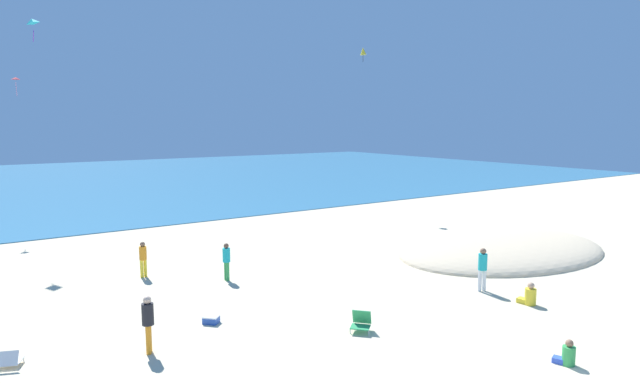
% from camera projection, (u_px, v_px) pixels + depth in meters
% --- Properties ---
extents(ground_plane, '(120.00, 120.00, 0.00)m').
position_uv_depth(ground_plane, '(300.00, 280.00, 22.07)').
color(ground_plane, beige).
extents(ocean_water, '(120.00, 60.00, 0.05)m').
position_uv_depth(ocean_water, '(84.00, 181.00, 58.45)').
color(ocean_water, teal).
rests_on(ocean_water, ground_plane).
extents(dune_mound, '(11.86, 8.30, 1.61)m').
position_uv_depth(dune_mound, '(502.00, 251.00, 26.99)').
color(dune_mound, beige).
rests_on(dune_mound, ground_plane).
extents(beach_chair_far_left, '(0.83, 0.83, 0.65)m').
position_uv_depth(beach_chair_far_left, '(361.00, 322.00, 16.59)').
color(beach_chair_far_left, '#2D9956').
rests_on(beach_chair_far_left, ground_plane).
extents(beach_chair_mid_beach, '(0.74, 0.77, 0.50)m').
position_uv_depth(beach_chair_mid_beach, '(9.00, 360.00, 14.13)').
color(beach_chair_mid_beach, white).
rests_on(beach_chair_mid_beach, ground_plane).
extents(cooler_box, '(0.60, 0.61, 0.24)m').
position_uv_depth(cooler_box, '(211.00, 319.00, 17.28)').
color(cooler_box, '#2D56B7').
rests_on(cooler_box, ground_plane).
extents(person_0, '(0.32, 0.32, 1.56)m').
position_uv_depth(person_0, '(226.00, 259.00, 21.86)').
color(person_0, green).
rests_on(person_0, ground_plane).
extents(person_1, '(0.38, 0.38, 1.52)m').
position_uv_depth(person_1, '(143.00, 257.00, 22.32)').
color(person_1, yellow).
rests_on(person_1, ground_plane).
extents(person_2, '(0.43, 0.43, 1.66)m').
position_uv_depth(person_2, '(148.00, 320.00, 14.96)').
color(person_2, orange).
rests_on(person_2, ground_plane).
extents(person_3, '(0.44, 0.70, 0.82)m').
position_uv_depth(person_3, '(529.00, 296.00, 19.03)').
color(person_3, yellow).
rests_on(person_3, ground_plane).
extents(person_4, '(0.43, 0.43, 1.69)m').
position_uv_depth(person_4, '(483.00, 266.00, 20.45)').
color(person_4, white).
rests_on(person_4, ground_plane).
extents(person_5, '(0.47, 0.63, 0.71)m').
position_uv_depth(person_5, '(567.00, 355.00, 14.30)').
color(person_5, green).
rests_on(person_5, ground_plane).
extents(kite_yellow, '(0.59, 0.56, 1.05)m').
position_uv_depth(kite_yellow, '(363.00, 51.00, 39.11)').
color(kite_yellow, yellow).
extents(kite_teal, '(0.61, 0.74, 1.23)m').
position_uv_depth(kite_teal, '(32.00, 21.00, 27.62)').
color(kite_teal, '#1EADAD').
extents(kite_red, '(0.40, 0.32, 1.14)m').
position_uv_depth(kite_red, '(16.00, 79.00, 31.83)').
color(kite_red, red).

